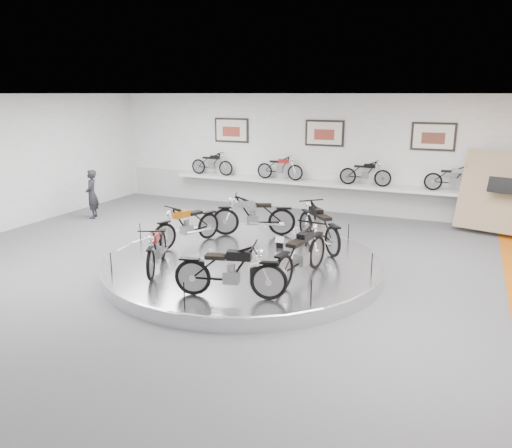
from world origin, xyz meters
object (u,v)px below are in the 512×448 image
at_px(visitor, 92,194).
at_px(bike_f, 301,253).
at_px(display_platform, 243,264).
at_px(bike_c, 187,224).
at_px(bike_b, 253,215).
at_px(bike_d, 156,247).
at_px(bike_e, 230,270).
at_px(shelf, 321,184).
at_px(bike_a, 319,226).

bearing_deg(visitor, bike_f, 38.36).
xyz_separation_m(bike_f, visitor, (-8.32, 3.40, -0.06)).
xyz_separation_m(display_platform, bike_c, (-1.75, 0.45, 0.67)).
height_order(display_platform, bike_b, bike_b).
bearing_deg(bike_c, bike_f, 90.54).
height_order(bike_d, bike_e, bike_e).
distance_m(display_platform, bike_f, 1.94).
bearing_deg(shelf, bike_e, -85.06).
xyz_separation_m(shelf, visitor, (-6.67, -3.74, -0.20)).
xyz_separation_m(bike_e, visitor, (-7.41, 4.83, -0.03)).
distance_m(bike_e, visitor, 8.85).
distance_m(shelf, bike_d, 7.92).
bearing_deg(bike_b, visitor, -29.28).
bearing_deg(bike_b, shelf, -119.01).
distance_m(bike_a, bike_c, 3.28).
xyz_separation_m(shelf, bike_e, (0.74, -8.57, -0.16)).
xyz_separation_m(bike_b, bike_d, (-0.86, -3.28, -0.07)).
relative_size(shelf, bike_b, 5.78).
distance_m(bike_b, bike_e, 4.25).
distance_m(shelf, bike_e, 8.60).
bearing_deg(display_platform, bike_a, 47.78).
relative_size(bike_a, bike_d, 1.14).
relative_size(bike_c, visitor, 1.11).
bearing_deg(bike_a, bike_c, 66.82).
bearing_deg(bike_e, bike_f, 43.50).
height_order(bike_e, visitor, visitor).
height_order(display_platform, shelf, shelf).
relative_size(bike_c, bike_e, 0.98).
height_order(bike_c, visitor, visitor).
relative_size(display_platform, shelf, 0.58).
xyz_separation_m(bike_c, bike_d, (0.34, -1.84, -0.03)).
distance_m(bike_a, visitor, 8.12).
height_order(bike_a, bike_e, bike_a).
xyz_separation_m(bike_b, visitor, (-6.12, 0.78, -0.06)).
bearing_deg(bike_d, bike_a, 112.74).
bearing_deg(bike_b, bike_a, 146.69).
height_order(bike_d, bike_f, bike_f).
height_order(bike_f, visitor, visitor).
xyz_separation_m(bike_a, bike_c, (-3.11, -1.05, -0.04)).
xyz_separation_m(shelf, bike_a, (1.36, -4.90, -0.14)).
distance_m(shelf, bike_f, 7.33).
relative_size(display_platform, visitor, 3.99).
relative_size(bike_e, visitor, 1.14).
bearing_deg(display_platform, bike_d, -135.37).
relative_size(display_platform, bike_a, 3.35).
relative_size(bike_b, bike_f, 0.99).
bearing_deg(bike_c, display_platform, 95.30).
relative_size(bike_b, bike_c, 1.07).
height_order(display_platform, bike_e, bike_e).
height_order(shelf, bike_d, bike_d).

